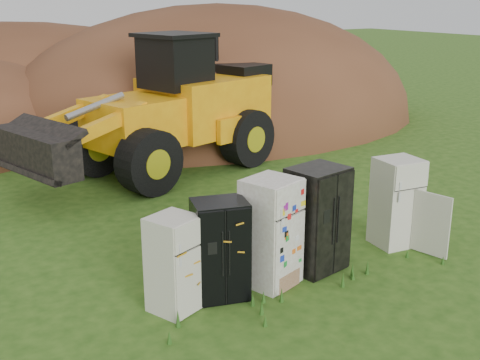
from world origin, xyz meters
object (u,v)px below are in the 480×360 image
object	(u,v)px
fridge_sticker	(271,232)
wheel_loader	(150,107)
fridge_leftmost	(174,264)
fridge_open_door	(396,202)
fridge_dark_mid	(317,219)
fridge_black_side	(220,249)

from	to	relation	value
fridge_sticker	wheel_loader	xyz separation A→B (m)	(1.00, 7.07, 0.96)
fridge_leftmost	fridge_open_door	distance (m)	4.89
fridge_dark_mid	fridge_sticker	bearing A→B (deg)	172.82
fridge_sticker	fridge_black_side	bearing A→B (deg)	158.98
wheel_loader	fridge_black_side	bearing A→B (deg)	-120.44
fridge_dark_mid	fridge_leftmost	bearing A→B (deg)	169.89
fridge_open_door	fridge_leftmost	bearing A→B (deg)	-172.10
fridge_leftmost	fridge_dark_mid	world-z (taller)	fridge_dark_mid
fridge_leftmost	fridge_sticker	world-z (taller)	fridge_sticker
fridge_sticker	wheel_loader	world-z (taller)	wheel_loader
fridge_black_side	wheel_loader	world-z (taller)	wheel_loader
fridge_black_side	fridge_sticker	world-z (taller)	fridge_sticker
fridge_black_side	wheel_loader	size ratio (longest dim) A/B	0.21
fridge_leftmost	fridge_sticker	bearing A→B (deg)	-22.95
fridge_black_side	wheel_loader	xyz separation A→B (m)	(1.96, 7.02, 1.08)
fridge_sticker	fridge_leftmost	bearing A→B (deg)	160.32
fridge_leftmost	fridge_dark_mid	size ratio (longest dim) A/B	0.82
fridge_sticker	fridge_dark_mid	xyz separation A→B (m)	(1.04, 0.05, 0.01)
fridge_black_side	fridge_sticker	xyz separation A→B (m)	(0.96, -0.06, 0.11)
fridge_leftmost	wheel_loader	distance (m)	7.63
fridge_sticker	fridge_open_door	distance (m)	3.09
fridge_leftmost	wheel_loader	bearing A→B (deg)	47.40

